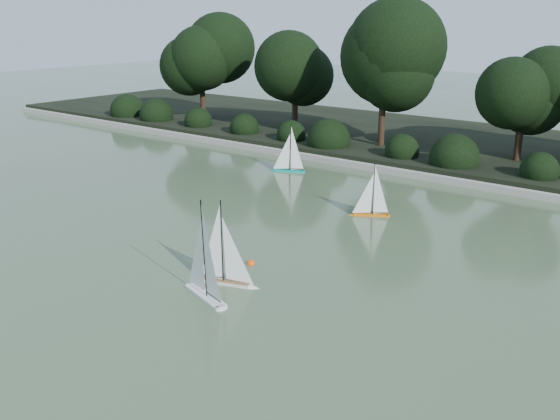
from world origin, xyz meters
name	(u,v)px	position (x,y,z in m)	size (l,w,h in m)	color
ground	(195,303)	(0.00, 0.00, 0.00)	(80.00, 80.00, 0.00)	#3B4B2D
pond_coping	(445,179)	(0.00, 9.00, 0.09)	(40.00, 0.35, 0.18)	gray
far_bank	(500,151)	(0.00, 13.00, 0.15)	(40.00, 8.00, 0.30)	black
tree_line	(536,75)	(1.23, 11.44, 2.64)	(26.31, 3.93, 4.39)	black
shrub_hedge	(461,159)	(0.00, 9.90, 0.45)	(29.10, 1.10, 1.10)	black
sailboat_white_a	(202,279)	(-0.10, 0.26, 0.27)	(1.23, 0.54, 1.69)	silver
sailboat_white_b	(230,271)	(-0.04, 0.83, 0.23)	(1.08, 0.50, 1.50)	silver
sailboat_orange	(368,207)	(-0.15, 5.33, 0.20)	(0.84, 0.59, 1.25)	orange
sailboat_teal	(286,164)	(-3.97, 7.39, 0.22)	(0.97, 0.57, 1.39)	#03978B
race_buoy	(251,264)	(-0.34, 1.69, 0.00)	(0.15, 0.15, 0.15)	#E44E0C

